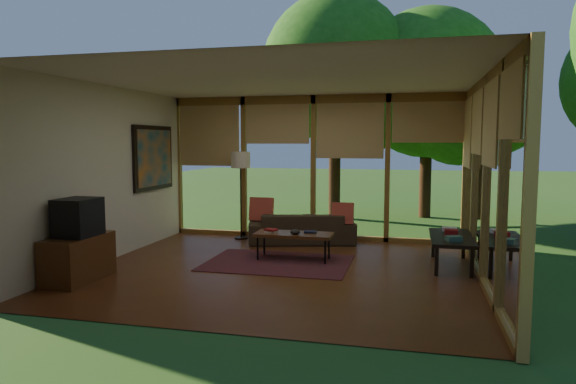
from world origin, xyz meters
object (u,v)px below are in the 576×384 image
(media_cabinet, at_px, (78,258))
(side_console, at_px, (451,239))
(coffee_table, at_px, (294,235))
(television, at_px, (78,217))
(floor_lamp, at_px, (241,165))
(sofa, at_px, (302,228))

(media_cabinet, relative_size, side_console, 0.71)
(coffee_table, bearing_deg, television, -143.69)
(media_cabinet, xyz_separation_m, floor_lamp, (1.15, 3.30, 1.11))
(floor_lamp, relative_size, side_console, 1.18)
(television, bearing_deg, floor_lamp, 71.08)
(sofa, xyz_separation_m, side_console, (2.51, -1.20, 0.13))
(media_cabinet, distance_m, side_console, 5.25)
(floor_lamp, bearing_deg, television, -108.92)
(floor_lamp, xyz_separation_m, coffee_table, (1.36, -1.47, -1.01))
(television, bearing_deg, media_cabinet, 180.00)
(television, relative_size, coffee_table, 0.46)
(sofa, relative_size, floor_lamp, 1.16)
(coffee_table, bearing_deg, sofa, 96.53)
(side_console, bearing_deg, television, -157.92)
(coffee_table, bearing_deg, floor_lamp, 132.81)
(media_cabinet, height_order, side_console, media_cabinet)
(television, height_order, floor_lamp, floor_lamp)
(sofa, height_order, floor_lamp, floor_lamp)
(sofa, height_order, television, television)
(media_cabinet, xyz_separation_m, coffee_table, (2.51, 1.83, 0.09))
(television, height_order, coffee_table, television)
(television, relative_size, side_console, 0.39)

